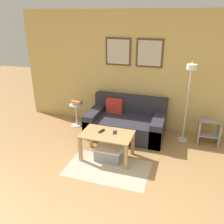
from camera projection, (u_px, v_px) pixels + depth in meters
name	position (u px, v px, depth m)	size (l,w,h in m)	color
wall_back	(140.00, 72.00, 5.16)	(5.60, 0.09, 2.55)	#D6B76B
area_rug	(108.00, 168.00, 4.05)	(1.41, 0.85, 0.01)	#C1B299
couch	(126.00, 122.00, 5.15)	(1.63, 0.97, 0.77)	#2D2D38
coffee_table	(107.00, 138.00, 4.23)	(0.91, 0.56, 0.49)	tan
storage_bin	(109.00, 153.00, 4.30)	(0.49, 0.41, 0.24)	gray
floor_lamp	(189.00, 89.00, 4.38)	(0.21, 0.50, 1.64)	silver
side_table	(76.00, 113.00, 5.52)	(0.30, 0.30, 0.52)	white
book_stack	(77.00, 102.00, 5.41)	(0.25, 0.19, 0.10)	silver
remote_control	(102.00, 131.00, 4.26)	(0.04, 0.15, 0.02)	black
cell_phone	(115.00, 132.00, 4.23)	(0.07, 0.14, 0.01)	#1E2338
step_stool	(209.00, 132.00, 4.79)	(0.41, 0.39, 0.46)	#99999E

